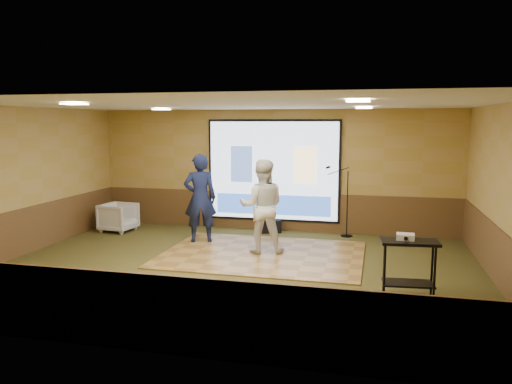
% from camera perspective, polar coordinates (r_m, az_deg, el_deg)
% --- Properties ---
extents(ground, '(9.00, 9.00, 0.00)m').
position_cam_1_polar(ground, '(9.33, -2.38, -8.75)').
color(ground, '#31391A').
rests_on(ground, ground).
extents(room_shell, '(9.04, 7.04, 3.02)m').
position_cam_1_polar(room_shell, '(8.95, -2.45, 4.20)').
color(room_shell, '#B28F4A').
rests_on(room_shell, ground).
extents(wainscot_back, '(9.00, 0.04, 0.95)m').
position_cam_1_polar(wainscot_back, '(12.51, 1.98, -2.20)').
color(wainscot_back, '#543C1C').
rests_on(wainscot_back, ground).
extents(wainscot_front, '(9.00, 0.04, 0.95)m').
position_cam_1_polar(wainscot_front, '(6.08, -11.66, -13.46)').
color(wainscot_front, '#543C1C').
rests_on(wainscot_front, ground).
extents(wainscot_left, '(0.04, 7.00, 0.95)m').
position_cam_1_polar(wainscot_left, '(11.26, -24.95, -4.09)').
color(wainscot_left, '#543C1C').
rests_on(wainscot_left, ground).
extents(wainscot_right, '(0.04, 7.00, 0.95)m').
position_cam_1_polar(wainscot_right, '(9.10, 26.11, -6.90)').
color(wainscot_right, '#543C1C').
rests_on(wainscot_right, ground).
extents(projector_screen, '(3.32, 0.06, 2.52)m').
position_cam_1_polar(projector_screen, '(12.33, 1.96, 2.34)').
color(projector_screen, black).
rests_on(projector_screen, room_shell).
extents(downlight_nw, '(0.32, 0.32, 0.02)m').
position_cam_1_polar(downlight_nw, '(11.39, -10.77, 9.27)').
color(downlight_nw, '#FFE7BF').
rests_on(downlight_nw, room_shell).
extents(downlight_ne, '(0.32, 0.32, 0.02)m').
position_cam_1_polar(downlight_ne, '(10.40, 12.25, 9.37)').
color(downlight_ne, '#FFE7BF').
rests_on(downlight_ne, room_shell).
extents(downlight_sw, '(0.32, 0.32, 0.02)m').
position_cam_1_polar(downlight_sw, '(8.49, -20.06, 9.44)').
color(downlight_sw, '#FFE7BF').
rests_on(downlight_sw, room_shell).
extents(downlight_se, '(0.32, 0.32, 0.02)m').
position_cam_1_polar(downlight_se, '(7.10, 11.60, 10.14)').
color(downlight_se, '#FFE7BF').
rests_on(downlight_se, room_shell).
extents(dance_floor, '(4.04, 3.08, 0.03)m').
position_cam_1_polar(dance_floor, '(10.25, 0.78, -7.12)').
color(dance_floor, '#A1773B').
rests_on(dance_floor, ground).
extents(player_left, '(0.84, 0.69, 1.97)m').
position_cam_1_polar(player_left, '(11.14, -6.41, -0.70)').
color(player_left, '#141C40').
rests_on(player_left, dance_floor).
extents(player_right, '(1.06, 0.90, 1.91)m').
position_cam_1_polar(player_right, '(10.17, 0.69, -1.64)').
color(player_right, silver).
rests_on(player_right, dance_floor).
extents(av_table, '(0.85, 0.45, 0.90)m').
position_cam_1_polar(av_table, '(8.04, 17.09, -7.27)').
color(av_table, black).
rests_on(av_table, ground).
extents(projector, '(0.28, 0.24, 0.09)m').
position_cam_1_polar(projector, '(8.00, 16.71, -4.91)').
color(projector, silver).
rests_on(projector, av_table).
extents(mic_stand, '(0.66, 0.27, 1.68)m').
position_cam_1_polar(mic_stand, '(11.98, 10.09, -2.69)').
color(mic_stand, black).
rests_on(mic_stand, ground).
extents(banquet_chair, '(0.86, 0.84, 0.71)m').
position_cam_1_polar(banquet_chair, '(12.81, -15.44, -2.81)').
color(banquet_chair, gray).
rests_on(banquet_chair, ground).
extents(duffel_bag, '(0.57, 0.48, 0.30)m').
position_cam_1_polar(duffel_bag, '(12.30, 1.67, -3.92)').
color(duffel_bag, black).
rests_on(duffel_bag, ground).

